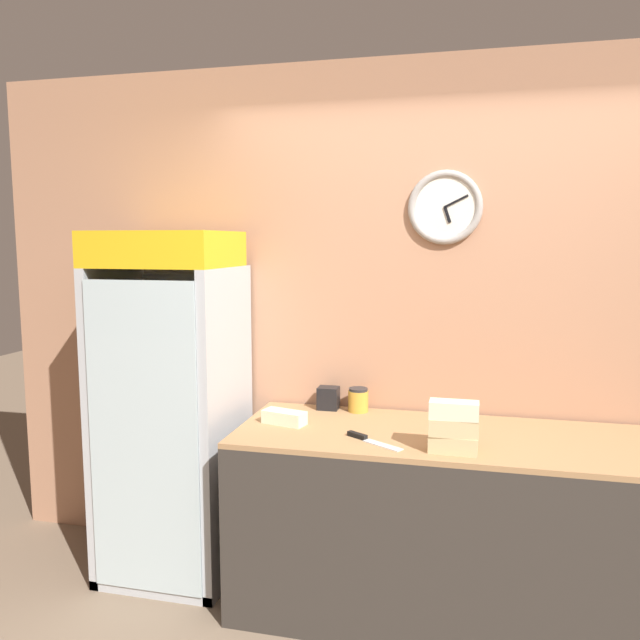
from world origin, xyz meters
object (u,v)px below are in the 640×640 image
object	(u,v)px
sandwich_stack_bottom	(453,444)
sandwich_stack_top	(454,410)
sandwich_stack_middle	(454,427)
beverage_cooler	(175,389)
napkin_dispenser	(328,398)
sandwich_flat_left	(284,417)
chefs_knife	(366,439)
condiment_jar	(358,400)

from	to	relation	value
sandwich_stack_bottom	sandwich_stack_top	xyz separation A→B (m)	(0.00, 0.00, 0.15)
sandwich_stack_middle	sandwich_stack_top	bearing A→B (deg)	0.00
beverage_cooler	sandwich_stack_middle	xyz separation A→B (m)	(1.46, -0.35, 0.00)
sandwich_stack_top	napkin_dispenser	distance (m)	0.88
sandwich_stack_middle	sandwich_flat_left	world-z (taller)	sandwich_stack_middle
beverage_cooler	sandwich_stack_top	bearing A→B (deg)	-13.61
sandwich_stack_top	chefs_knife	bearing A→B (deg)	169.41
chefs_knife	condiment_jar	size ratio (longest dim) A/B	2.20
beverage_cooler	chefs_knife	size ratio (longest dim) A/B	6.62
sandwich_stack_bottom	sandwich_stack_top	size ratio (longest dim) A/B	1.01
beverage_cooler	sandwich_flat_left	distance (m)	0.66
chefs_knife	condiment_jar	xyz separation A→B (m)	(-0.12, 0.47, 0.05)
sandwich_stack_top	sandwich_flat_left	bearing A→B (deg)	164.02
sandwich_stack_middle	condiment_jar	xyz separation A→B (m)	(-0.50, 0.54, -0.05)
chefs_knife	sandwich_stack_bottom	bearing A→B (deg)	-10.59
sandwich_stack_bottom	napkin_dispenser	world-z (taller)	napkin_dispenser
chefs_knife	condiment_jar	bearing A→B (deg)	104.44
sandwich_stack_middle	chefs_knife	bearing A→B (deg)	169.41
sandwich_stack_top	condiment_jar	size ratio (longest dim) A/B	1.64
sandwich_stack_top	napkin_dispenser	xyz separation A→B (m)	(-0.67, 0.55, -0.13)
sandwich_stack_bottom	beverage_cooler	bearing A→B (deg)	166.39
sandwich_stack_bottom	sandwich_flat_left	size ratio (longest dim) A/B	0.90
beverage_cooler	sandwich_stack_bottom	world-z (taller)	beverage_cooler
sandwich_flat_left	beverage_cooler	bearing A→B (deg)	169.48
napkin_dispenser	chefs_knife	bearing A→B (deg)	-59.28
sandwich_stack_top	sandwich_flat_left	world-z (taller)	sandwich_stack_top
sandwich_stack_middle	sandwich_flat_left	bearing A→B (deg)	164.02
napkin_dispenser	condiment_jar	bearing A→B (deg)	-3.00
sandwich_stack_middle	sandwich_stack_top	size ratio (longest dim) A/B	1.01
sandwich_stack_top	chefs_knife	xyz separation A→B (m)	(-0.38, 0.07, -0.18)
sandwich_stack_middle	sandwich_flat_left	size ratio (longest dim) A/B	0.90
sandwich_stack_top	napkin_dispenser	world-z (taller)	sandwich_stack_top
sandwich_stack_top	condiment_jar	world-z (taller)	sandwich_stack_top
chefs_knife	sandwich_stack_middle	bearing A→B (deg)	-10.59
sandwich_stack_middle	chefs_knife	world-z (taller)	sandwich_stack_middle
sandwich_stack_bottom	sandwich_flat_left	distance (m)	0.85
beverage_cooler	sandwich_flat_left	world-z (taller)	beverage_cooler
beverage_cooler	sandwich_stack_bottom	xyz separation A→B (m)	(1.46, -0.35, -0.07)
sandwich_flat_left	napkin_dispenser	world-z (taller)	napkin_dispenser
condiment_jar	napkin_dispenser	size ratio (longest dim) A/B	1.04
sandwich_stack_top	sandwich_stack_middle	bearing A→B (deg)	0.00
sandwich_stack_bottom	sandwich_stack_middle	size ratio (longest dim) A/B	1.00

